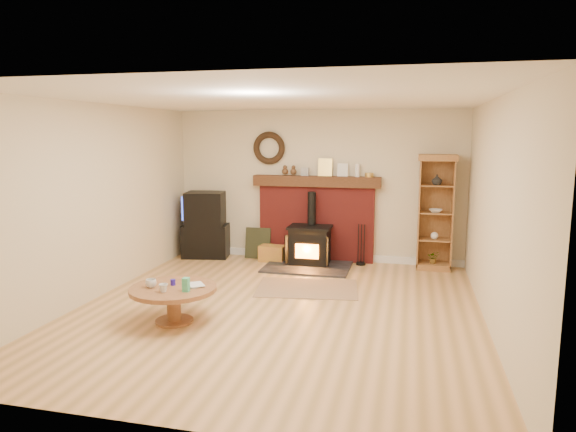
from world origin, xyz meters
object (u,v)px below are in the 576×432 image
(coffee_table, at_px, (173,294))
(curio_cabinet, at_px, (435,212))
(tv_unit, at_px, (206,226))
(wood_stove, at_px, (309,247))

(coffee_table, bearing_deg, curio_cabinet, 46.89)
(tv_unit, distance_m, coffee_table, 3.31)
(tv_unit, bearing_deg, curio_cabinet, 1.23)
(curio_cabinet, relative_size, coffee_table, 1.85)
(tv_unit, xyz_separation_m, curio_cabinet, (3.96, 0.09, 0.38))
(tv_unit, height_order, coffee_table, tv_unit)
(wood_stove, relative_size, tv_unit, 1.19)
(coffee_table, bearing_deg, tv_unit, 105.90)
(wood_stove, relative_size, curio_cabinet, 0.75)
(wood_stove, distance_m, coffee_table, 3.15)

